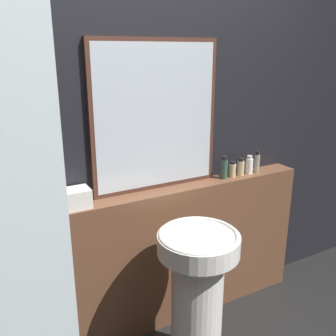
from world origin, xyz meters
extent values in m
cube|color=black|center=(0.00, 1.32, 1.25)|extent=(8.00, 0.06, 2.50)
cube|color=brown|center=(0.00, 1.21, 0.47)|extent=(2.27, 0.16, 0.95)
cylinder|color=silver|center=(0.08, 0.79, 0.36)|extent=(0.29, 0.29, 0.73)
cylinder|color=silver|center=(0.08, 0.79, 0.78)|extent=(0.45, 0.45, 0.11)
torus|color=silver|center=(0.08, 0.79, 0.84)|extent=(0.44, 0.44, 0.02)
cube|color=#47281E|center=(0.08, 1.27, 1.40)|extent=(0.82, 0.03, 0.90)
cube|color=#B2BCC6|center=(0.08, 1.26, 1.40)|extent=(0.77, 0.02, 0.85)
cube|color=silver|center=(-0.46, 1.21, 1.00)|extent=(0.16, 0.13, 0.11)
cylinder|color=#2D4C3D|center=(0.56, 1.21, 1.01)|extent=(0.05, 0.05, 0.13)
cylinder|color=black|center=(0.56, 1.21, 1.09)|extent=(0.03, 0.03, 0.03)
cylinder|color=#C6B284|center=(0.63, 1.21, 0.99)|extent=(0.05, 0.05, 0.09)
cylinder|color=black|center=(0.63, 1.21, 1.05)|extent=(0.03, 0.03, 0.02)
cylinder|color=#C6B284|center=(0.70, 1.21, 1.00)|extent=(0.05, 0.05, 0.10)
cylinder|color=black|center=(0.70, 1.21, 1.06)|extent=(0.03, 0.03, 0.02)
cylinder|color=white|center=(0.77, 1.21, 1.00)|extent=(0.05, 0.05, 0.11)
cylinder|color=silver|center=(0.77, 1.21, 1.07)|extent=(0.04, 0.04, 0.02)
cylinder|color=gray|center=(0.84, 1.21, 1.01)|extent=(0.04, 0.04, 0.13)
cylinder|color=black|center=(0.84, 1.21, 1.09)|extent=(0.03, 0.03, 0.03)
cube|color=silver|center=(-0.92, 0.30, 1.01)|extent=(0.43, 0.01, 2.03)
camera|label=1|loc=(-0.92, -0.70, 1.78)|focal=40.00mm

